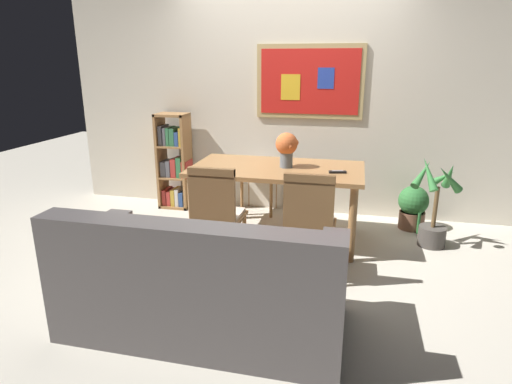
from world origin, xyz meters
name	(u,v)px	position (x,y,z in m)	size (l,w,h in m)	color
ground_plane	(263,253)	(0.00, 0.00, 0.00)	(12.00, 12.00, 0.00)	beige
wall_back_with_painting	(289,98)	(0.00, 1.32, 1.30)	(5.20, 0.14, 2.60)	beige
dining_table	(277,176)	(0.05, 0.38, 0.64)	(1.63, 0.91, 0.73)	#9E7042
dining_chair_far_left	(261,166)	(-0.29, 1.20, 0.54)	(0.40, 0.41, 0.91)	#9E7042
dining_chair_near_left	(216,209)	(-0.31, -0.39, 0.54)	(0.40, 0.41, 0.91)	#9E7042
dining_chair_near_right	(309,217)	(0.46, -0.41, 0.54)	(0.40, 0.41, 0.91)	#9E7042
leather_couch	(202,288)	(-0.13, -1.25, 0.31)	(1.80, 0.84, 0.84)	#514C4C
bookshelf	(175,163)	(-1.31, 1.07, 0.54)	(0.37, 0.28, 1.13)	#9E7042
potted_ivy	(413,207)	(1.40, 0.97, 0.24)	(0.31, 0.31, 0.54)	brown
potted_palm	(434,211)	(1.53, 0.54, 0.35)	(0.46, 0.46, 0.87)	#4C4742
flower_vase	(287,147)	(0.13, 0.40, 0.93)	(0.22, 0.21, 0.33)	slate
tv_remote	(338,172)	(0.62, 0.28, 0.74)	(0.16, 0.08, 0.02)	black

